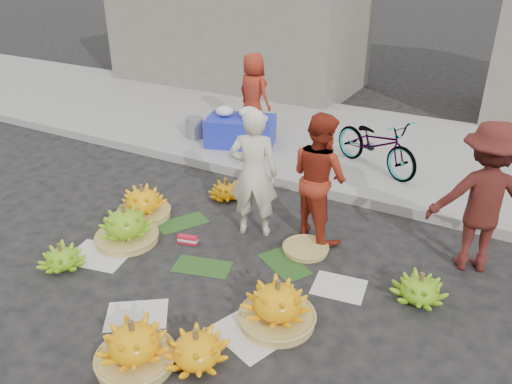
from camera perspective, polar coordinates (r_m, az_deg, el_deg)
The scene contains 23 objects.
ground at distance 5.87m, azimuth -4.23°, elevation -7.82°, with size 80.00×80.00×0.00m, color black.
curb at distance 7.52m, azimuth 4.85°, elevation 0.97°, with size 40.00×0.25×0.15m, color gray.
sidewalk at distance 9.34m, azimuth 10.25°, elevation 5.74°, with size 40.00×4.00×0.12m, color gray.
building_left at distance 13.14m, azimuth -2.06°, elevation 20.80°, with size 6.00×3.00×4.00m, color gray.
newspaper_scatter at distance 5.35m, azimuth -8.97°, elevation -11.96°, with size 3.20×1.80×0.00m, color silver, non-canonical shape.
banana_leaves at distance 6.05m, azimuth -4.01°, elevation -6.60°, with size 2.00×1.00×0.00m, color #1E4517, non-canonical shape.
banana_bunch_0 at distance 6.30m, azimuth -14.69°, elevation -3.73°, with size 0.79×0.79×0.50m.
banana_bunch_1 at distance 6.08m, azimuth -21.32°, elevation -6.98°, with size 0.60×0.60×0.32m.
banana_bunch_2 at distance 4.62m, azimuth -13.77°, elevation -16.66°, with size 0.70×0.70×0.47m.
banana_bunch_3 at distance 4.56m, azimuth -6.80°, elevation -17.33°, with size 0.72×0.72×0.37m.
banana_bunch_4 at distance 4.89m, azimuth 2.45°, elevation -12.70°, with size 0.84×0.84×0.49m.
banana_bunch_5 at distance 5.45m, azimuth 18.22°, elevation -10.46°, with size 0.64×0.64×0.34m.
banana_bunch_6 at distance 6.83m, azimuth -12.80°, elevation -1.21°, with size 0.70×0.70×0.47m.
banana_bunch_7 at distance 7.18m, azimuth -3.36°, elevation 0.19°, with size 0.56×0.56×0.30m.
basket_spare at distance 6.04m, azimuth 5.68°, elevation -6.49°, with size 0.53×0.53×0.06m, color #AB8E47.
incense_stack at distance 6.19m, azimuth -7.80°, elevation -5.40°, with size 0.24×0.08×0.10m, color red.
vendor_cream at distance 6.03m, azimuth -0.27°, elevation 2.11°, with size 0.60×0.39×1.63m, color beige.
vendor_red at distance 6.02m, azimuth 7.25°, elevation 1.70°, with size 0.78×0.61×1.60m, color #A83119.
man_striped at distance 5.88m, azimuth 24.54°, elevation -0.68°, with size 1.11×0.64×1.71m, color maroon.
flower_table at distance 8.79m, azimuth -1.73°, elevation 7.19°, with size 1.33×1.05×0.67m.
grey_bucket at distance 9.21m, azimuth -7.03°, elevation 7.30°, with size 0.32×0.32×0.37m, color slate.
flower_vendor at distance 9.31m, azimuth -0.30°, elevation 11.21°, with size 0.71×0.46×1.46m, color #A83119.
bicycle at distance 7.94m, azimuth 13.58°, elevation 5.42°, with size 1.62×0.56×0.85m, color gray.
Camera 1 is at (2.72, -4.02, 3.31)m, focal length 35.00 mm.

